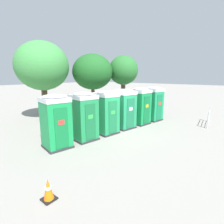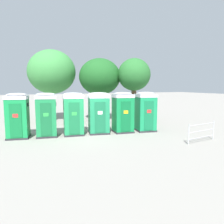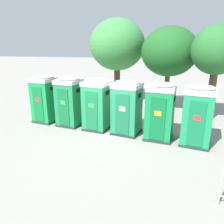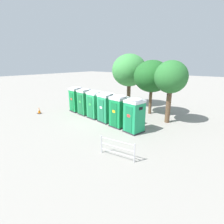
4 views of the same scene
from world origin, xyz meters
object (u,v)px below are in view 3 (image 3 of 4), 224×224
(portapotty_2, at_px, (97,104))
(portapotty_3, at_px, (127,107))
(portapotty_1, at_px, (70,101))
(street_tree_1, at_px, (117,45))
(portapotty_0, at_px, (45,98))
(street_tree_0, at_px, (169,52))
(portapotty_4, at_px, (160,111))
(portapotty_5, at_px, (198,115))
(street_tree_2, at_px, (217,51))

(portapotty_2, relative_size, portapotty_3, 1.00)
(portapotty_1, distance_m, street_tree_1, 6.55)
(portapotty_0, distance_m, street_tree_1, 6.80)
(portapotty_1, bearing_deg, street_tree_0, 40.28)
(portapotty_0, bearing_deg, portapotty_2, -8.70)
(portapotty_4, xyz_separation_m, portapotty_5, (1.52, -0.26, 0.00))
(portapotty_2, relative_size, street_tree_0, 0.49)
(portapotty_2, distance_m, street_tree_2, 6.82)
(street_tree_0, xyz_separation_m, street_tree_1, (-3.60, 1.68, 0.39))
(portapotty_1, bearing_deg, street_tree_2, 19.58)
(street_tree_0, bearing_deg, portapotty_0, -148.74)
(portapotty_4, xyz_separation_m, street_tree_1, (-3.31, 6.54, 2.74))
(portapotty_3, bearing_deg, portapotty_4, -11.10)
(street_tree_2, bearing_deg, portapotty_5, -107.72)
(portapotty_5, relative_size, street_tree_1, 0.43)
(portapotty_5, relative_size, street_tree_0, 0.49)
(street_tree_1, bearing_deg, portapotty_2, -87.47)
(portapotty_1, height_order, street_tree_2, street_tree_2)
(portapotty_4, relative_size, portapotty_5, 1.00)
(portapotty_0, bearing_deg, portapotty_5, -9.24)
(street_tree_0, bearing_deg, portapotty_2, -127.52)
(portapotty_0, relative_size, portapotty_2, 1.00)
(portapotty_2, xyz_separation_m, street_tree_1, (-0.27, 6.03, 2.74))
(portapotty_1, bearing_deg, portapotty_3, -8.16)
(portapotty_3, height_order, street_tree_0, street_tree_0)
(street_tree_0, bearing_deg, portapotty_3, -111.63)
(portapotty_4, distance_m, street_tree_1, 7.83)
(portapotty_5, height_order, street_tree_1, street_tree_1)
(portapotty_3, xyz_separation_m, street_tree_1, (-1.79, 6.25, 2.74))
(portapotty_3, xyz_separation_m, portapotty_5, (3.04, -0.56, 0.00))
(portapotty_0, xyz_separation_m, street_tree_2, (8.76, 2.33, 2.47))
(portapotty_2, height_order, street_tree_1, street_tree_1)
(portapotty_4, distance_m, street_tree_0, 5.41)
(portapotty_3, distance_m, street_tree_0, 5.44)
(portapotty_4, xyz_separation_m, street_tree_0, (0.29, 4.86, 2.36))
(portapotty_2, bearing_deg, street_tree_2, 26.11)
(street_tree_1, bearing_deg, portapotty_4, -63.16)
(portapotty_3, bearing_deg, portapotty_1, 171.84)
(street_tree_1, height_order, street_tree_2, street_tree_1)
(portapotty_3, distance_m, street_tree_2, 5.71)
(portapotty_0, relative_size, street_tree_0, 0.49)
(portapotty_0, xyz_separation_m, portapotty_4, (6.10, -0.98, -0.00))
(portapotty_0, height_order, street_tree_1, street_tree_1)
(portapotty_1, xyz_separation_m, portapotty_2, (1.53, -0.22, -0.00))
(portapotty_0, bearing_deg, street_tree_2, 14.89)
(portapotty_0, bearing_deg, portapotty_1, -9.08)
(portapotty_2, xyz_separation_m, portapotty_3, (1.53, -0.21, -0.00))
(portapotty_0, relative_size, portapotty_5, 1.00)
(portapotty_4, height_order, street_tree_1, street_tree_1)
(portapotty_4, relative_size, street_tree_2, 0.50)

